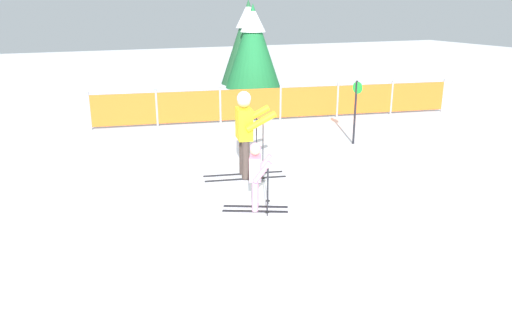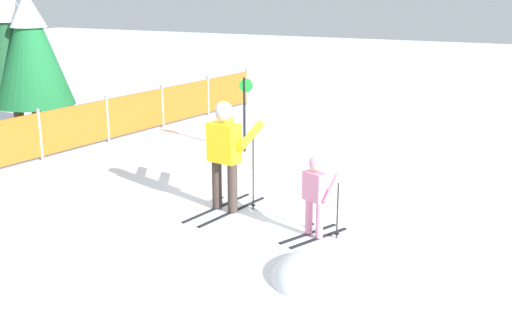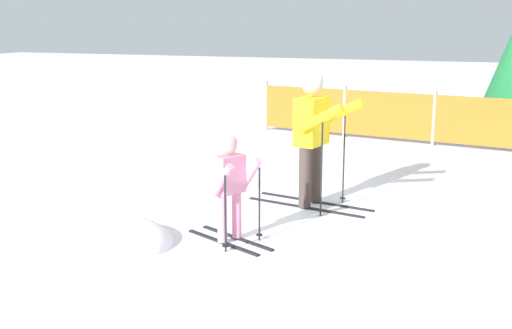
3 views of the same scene
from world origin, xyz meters
The scene contains 8 objects.
ground_plane centered at (0.00, 0.00, 0.00)m, with size 60.00×60.00×0.00m, color white.
skier_adult centered at (-0.19, 0.24, 1.00)m, with size 1.61×0.80×1.67m.
skier_child centered at (-0.62, -1.34, 0.66)m, with size 1.06×0.67×1.13m.
safety_fence centered at (2.54, 4.49, 0.51)m, with size 10.38×1.73×1.01m.
conifer_far centered at (2.57, 7.03, 2.07)m, with size 1.80×1.80×3.35m.
conifer_near centered at (2.46, 6.38, 1.99)m, with size 1.74×1.74×3.22m.
trail_marker centered at (3.07, 1.49, 0.93)m, with size 0.10×0.27×1.51m.
snow_mound centered at (-1.76, -1.81, 0.00)m, with size 1.32×1.12×0.53m, color white.
Camera 2 is at (-8.32, -4.01, 3.34)m, focal length 45.00 mm.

